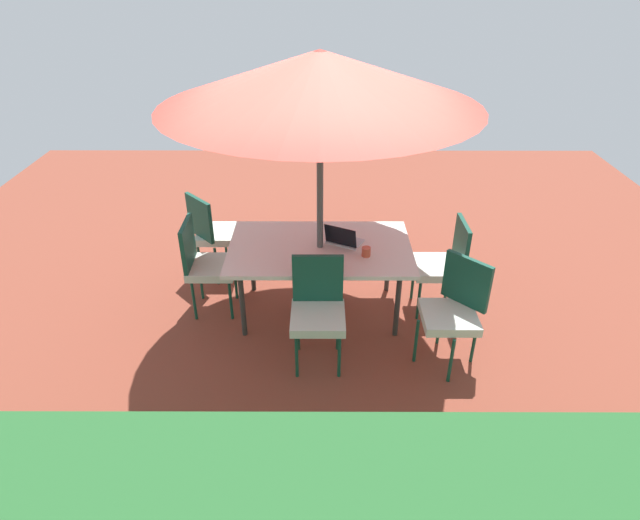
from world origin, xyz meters
TOP-DOWN VIEW (x-y plane):
  - ground_plane at (0.00, 0.00)m, footprint 10.00×10.00m
  - dining_table at (0.00, 0.00)m, footprint 1.74×1.07m
  - patio_umbrella at (0.00, 0.00)m, footprint 2.69×2.69m
  - chair_northwest at (-1.14, 0.72)m, footprint 0.59×0.59m
  - chair_west at (-1.21, -0.05)m, footprint 0.46×0.46m
  - chair_east at (1.12, -0.04)m, footprint 0.46×0.46m
  - chair_southeast at (1.16, -0.71)m, footprint 0.59×0.59m
  - chair_north at (0.02, 0.72)m, footprint 0.46×0.46m
  - laptop at (-0.22, -0.05)m, footprint 0.40×0.36m
  - cup at (-0.43, 0.18)m, footprint 0.08×0.08m

SIDE VIEW (x-z plane):
  - ground_plane at x=0.00m, z-range -0.02..0.00m
  - chair_northwest at x=-1.14m, z-range 0.06..1.04m
  - chair_west at x=-1.21m, z-range 0.06..1.04m
  - chair_east at x=1.12m, z-range 0.06..1.04m
  - chair_southeast at x=1.16m, z-range 0.06..1.04m
  - chair_north at x=0.02m, z-range 0.06..1.04m
  - dining_table at x=0.00m, z-range 0.32..1.07m
  - cup at x=-0.43m, z-range 0.75..0.84m
  - laptop at x=-0.22m, z-range 0.69..0.90m
  - patio_umbrella at x=0.00m, z-range 1.03..3.54m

